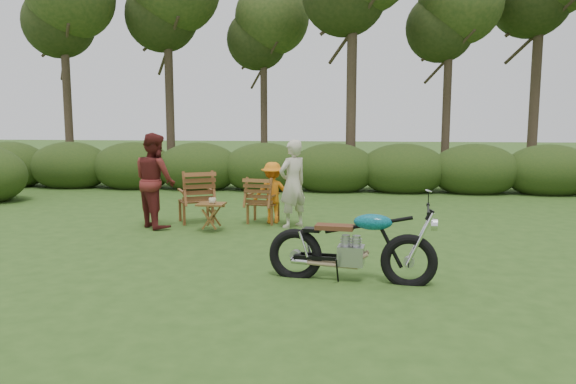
# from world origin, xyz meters

# --- Properties ---
(ground) EXTENTS (80.00, 80.00, 0.00)m
(ground) POSITION_xyz_m (0.00, 0.00, 0.00)
(ground) COLOR #2D4C19
(ground) RESTS_ON ground
(tree_line) EXTENTS (22.52, 11.62, 8.14)m
(tree_line) POSITION_xyz_m (0.50, 9.74, 3.81)
(tree_line) COLOR #33271B
(tree_line) RESTS_ON ground
(motorcycle) EXTENTS (2.20, 1.07, 1.21)m
(motorcycle) POSITION_xyz_m (0.49, 0.06, 0.00)
(motorcycle) COLOR #0EA1BA
(motorcycle) RESTS_ON ground
(lawn_chair_right) EXTENTS (0.75, 0.75, 0.94)m
(lawn_chair_right) POSITION_xyz_m (-1.28, 3.93, 0.00)
(lawn_chair_right) COLOR #592E16
(lawn_chair_right) RESTS_ON ground
(lawn_chair_left) EXTENTS (0.98, 0.98, 1.07)m
(lawn_chair_left) POSITION_xyz_m (-2.65, 3.84, 0.00)
(lawn_chair_left) COLOR brown
(lawn_chair_left) RESTS_ON ground
(side_table) EXTENTS (0.54, 0.46, 0.54)m
(side_table) POSITION_xyz_m (-2.12, 2.97, 0.27)
(side_table) COLOR brown
(side_table) RESTS_ON ground
(cup) EXTENTS (0.15, 0.15, 0.11)m
(cup) POSITION_xyz_m (-2.09, 2.94, 0.60)
(cup) COLOR beige
(cup) RESTS_ON side_table
(adult_a) EXTENTS (0.74, 0.73, 1.72)m
(adult_a) POSITION_xyz_m (-0.63, 3.54, 0.00)
(adult_a) COLOR beige
(adult_a) RESTS_ON ground
(adult_b) EXTENTS (1.14, 1.13, 1.85)m
(adult_b) POSITION_xyz_m (-3.30, 3.28, 0.00)
(adult_b) COLOR maroon
(adult_b) RESTS_ON ground
(child) EXTENTS (0.87, 0.60, 1.25)m
(child) POSITION_xyz_m (-1.08, 3.95, 0.00)
(child) COLOR orange
(child) RESTS_ON ground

